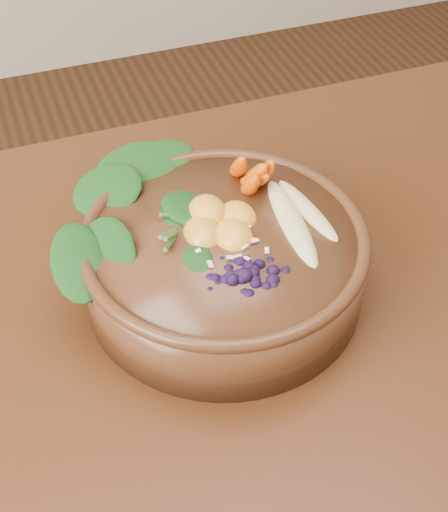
{
  "coord_description": "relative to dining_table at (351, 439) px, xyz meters",
  "views": [
    {
      "loc": [
        -0.24,
        -0.3,
        1.25
      ],
      "look_at": [
        -0.08,
        0.14,
        0.8
      ],
      "focal_mm": 50.0,
      "sensor_mm": 36.0,
      "label": 1
    }
  ],
  "objects": [
    {
      "name": "blueberry_pile",
      "position": [
        -0.07,
        0.09,
        0.18
      ],
      "size": [
        0.12,
        0.09,
        0.04
      ],
      "primitive_type": null,
      "rotation": [
        0.0,
        0.0,
        -0.02
      ],
      "color": "black",
      "rests_on": "stoneware_bowl"
    },
    {
      "name": "stoneware_bowl",
      "position": [
        -0.08,
        0.14,
        0.13
      ],
      "size": [
        0.27,
        0.27,
        0.07
      ],
      "primitive_type": "cylinder",
      "rotation": [
        0.0,
        0.0,
        -0.02
      ],
      "color": "#4B2916",
      "rests_on": "dining_table"
    },
    {
      "name": "banana_halves",
      "position": [
        -0.0,
        0.14,
        0.18
      ],
      "size": [
        0.06,
        0.15,
        0.03
      ],
      "rotation": [
        0.0,
        0.0,
        -0.02
      ],
      "color": "#E0CC84",
      "rests_on": "stoneware_bowl"
    },
    {
      "name": "mandarin_cluster",
      "position": [
        -0.07,
        0.16,
        0.18
      ],
      "size": [
        0.08,
        0.08,
        0.03
      ],
      "primitive_type": null,
      "rotation": [
        0.0,
        0.0,
        -0.02
      ],
      "color": "orange",
      "rests_on": "stoneware_bowl"
    },
    {
      "name": "dining_table",
      "position": [
        0.0,
        0.0,
        0.0
      ],
      "size": [
        1.6,
        0.9,
        0.75
      ],
      "color": "#331C0C",
      "rests_on": "ground"
    },
    {
      "name": "carrot_cluster",
      "position": [
        -0.03,
        0.21,
        0.2
      ],
      "size": [
        0.06,
        0.06,
        0.07
      ],
      "primitive_type": null,
      "rotation": [
        0.0,
        0.0,
        -0.02
      ],
      "color": "#DE5800",
      "rests_on": "stoneware_bowl"
    },
    {
      "name": "kale_heap",
      "position": [
        -0.11,
        0.2,
        0.18
      ],
      "size": [
        0.17,
        0.16,
        0.04
      ],
      "primitive_type": null,
      "rotation": [
        0.0,
        0.0,
        -0.02
      ],
      "color": "#184014",
      "rests_on": "stoneware_bowl"
    },
    {
      "name": "coconut_flakes",
      "position": [
        -0.07,
        0.12,
        0.17
      ],
      "size": [
        0.08,
        0.06,
        0.01
      ],
      "primitive_type": null,
      "rotation": [
        0.0,
        0.0,
        -0.02
      ],
      "color": "white",
      "rests_on": "stoneware_bowl"
    }
  ]
}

